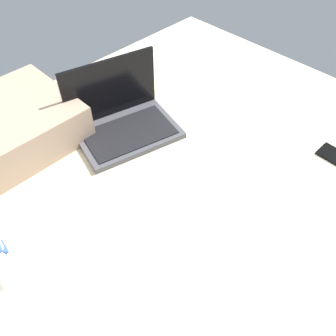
% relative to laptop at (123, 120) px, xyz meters
% --- Properties ---
extents(bed_mattress, '(1.80, 1.40, 0.18)m').
position_rel_laptop_xyz_m(bed_mattress, '(-0.08, -0.27, -0.13)').
color(bed_mattress, beige).
rests_on(bed_mattress, ground).
extents(laptop, '(0.38, 0.31, 0.23)m').
position_rel_laptop_xyz_m(laptop, '(0.00, 0.00, 0.00)').
color(laptop, '#4C4C51').
rests_on(laptop, bed_mattress).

